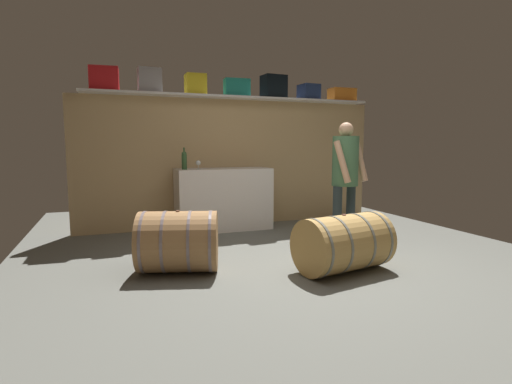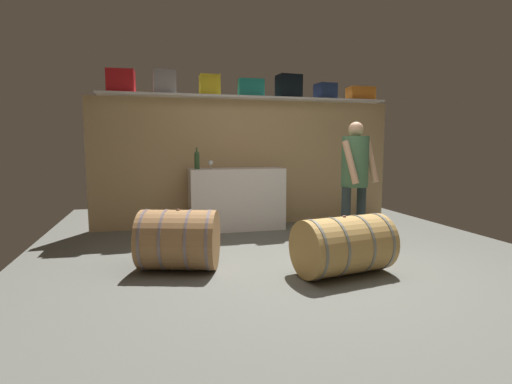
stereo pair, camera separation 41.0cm
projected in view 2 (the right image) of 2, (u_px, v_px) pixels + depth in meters
ground_plane at (287, 256)px, 4.65m from camera, size 6.06×8.36×0.02m
back_wall_panel at (248, 163)px, 6.38m from camera, size 4.86×0.10×1.99m
high_shelf_board at (250, 98)px, 6.12m from camera, size 4.47×0.40×0.03m
toolcase_red at (121, 81)px, 5.62m from camera, size 0.40×0.28×0.32m
toolcase_grey at (165, 82)px, 5.78m from camera, size 0.32×0.24×0.34m
toolcase_yellow at (210, 85)px, 5.94m from camera, size 0.30×0.27×0.30m
toolcase_teal at (251, 88)px, 6.11m from camera, size 0.40×0.20×0.27m
toolcase_black at (289, 87)px, 6.26m from camera, size 0.38×0.31×0.36m
toolcase_navy at (325, 91)px, 6.42m from camera, size 0.31×0.32×0.25m
toolcase_orange at (360, 94)px, 6.58m from camera, size 0.43×0.27×0.21m
work_cabinet at (236, 199)px, 6.06m from camera, size 1.42×0.54×0.93m
wine_bottle_green at (197, 160)px, 5.77m from camera, size 0.07×0.07×0.32m
wine_glass at (211, 163)px, 5.79m from camera, size 0.07×0.07×0.13m
wine_barrel_near at (344, 245)px, 3.95m from camera, size 1.02×0.73×0.59m
wine_barrel_far at (179, 240)px, 4.10m from camera, size 0.93×0.82×0.63m
winemaker_pouring at (355, 171)px, 4.96m from camera, size 0.52×0.46×1.57m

